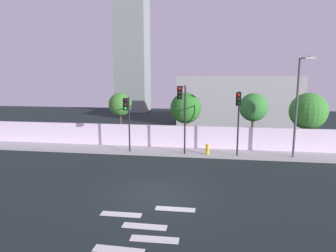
{
  "coord_description": "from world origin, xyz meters",
  "views": [
    {
      "loc": [
        2.65,
        -13.67,
        5.87
      ],
      "look_at": [
        -0.36,
        6.5,
        2.41
      ],
      "focal_mm": 30.9,
      "sensor_mm": 36.0,
      "label": 1
    }
  ],
  "objects": [
    {
      "name": "traffic_light_center",
      "position": [
        0.64,
        6.73,
        3.89
      ],
      "size": [
        0.47,
        1.84,
        5.13
      ],
      "color": "black",
      "rests_on": "sidewalk"
    },
    {
      "name": "roadside_tree_midright",
      "position": [
        6.06,
        10.47,
        3.44
      ],
      "size": [
        2.3,
        2.3,
        4.61
      ],
      "color": "brown",
      "rests_on": "ground"
    },
    {
      "name": "roadside_tree_leftmost",
      "position": [
        -5.15,
        10.47,
        3.51
      ],
      "size": [
        2.02,
        2.02,
        4.54
      ],
      "color": "brown",
      "rests_on": "ground"
    },
    {
      "name": "perimeter_wall",
      "position": [
        0.0,
        9.49,
        1.05
      ],
      "size": [
        36.0,
        0.18,
        1.8
      ],
      "primitive_type": "cube",
      "color": "white",
      "rests_on": "sidewalk"
    },
    {
      "name": "crosswalk_marking",
      "position": [
        -0.04,
        -3.67,
        0.0
      ],
      "size": [
        4.07,
        4.72,
        0.01
      ],
      "color": "silver",
      "rests_on": "ground"
    },
    {
      "name": "ground_plane",
      "position": [
        0.0,
        0.0,
        0.0
      ],
      "size": [
        80.0,
        80.0,
        0.0
      ],
      "primitive_type": "plane",
      "color": "black"
    },
    {
      "name": "tower_on_skyline",
      "position": [
        -10.85,
        35.49,
        11.67
      ],
      "size": [
        5.22,
        5.0,
        23.34
      ],
      "primitive_type": "cube",
      "color": "gray",
      "rests_on": "ground"
    },
    {
      "name": "traffic_light_left",
      "position": [
        4.55,
        6.84,
        3.6
      ],
      "size": [
        0.41,
        1.57,
        4.72
      ],
      "color": "black",
      "rests_on": "sidewalk"
    },
    {
      "name": "traffic_light_right",
      "position": [
        -3.5,
        6.94,
        3.26
      ],
      "size": [
        0.35,
        1.33,
        4.24
      ],
      "color": "black",
      "rests_on": "sidewalk"
    },
    {
      "name": "roadside_tree_rightmost",
      "position": [
        10.3,
        10.47,
        3.2
      ],
      "size": [
        2.91,
        2.91,
        4.66
      ],
      "color": "brown",
      "rests_on": "ground"
    },
    {
      "name": "low_building_distant",
      "position": [
        5.85,
        23.49,
        3.01
      ],
      "size": [
        14.58,
        6.0,
        6.02
      ],
      "primitive_type": "cube",
      "color": "#A3A3A3",
      "rests_on": "ground"
    },
    {
      "name": "street_lamp_curbside",
      "position": [
        8.63,
        7.44,
        4.33
      ],
      "size": [
        0.6,
        2.26,
        7.03
      ],
      "color": "#4C4C51",
      "rests_on": "sidewalk"
    },
    {
      "name": "roadside_tree_midleft",
      "position": [
        0.55,
        10.47,
        3.3
      ],
      "size": [
        2.6,
        2.6,
        4.6
      ],
      "color": "brown",
      "rests_on": "ground"
    },
    {
      "name": "sidewalk",
      "position": [
        0.0,
        8.2,
        0.07
      ],
      "size": [
        36.0,
        2.4,
        0.15
      ],
      "primitive_type": "cube",
      "color": "#A3A3A3",
      "rests_on": "ground"
    },
    {
      "name": "fire_hydrant",
      "position": [
        2.47,
        7.56,
        0.59
      ],
      "size": [
        0.44,
        0.26,
        0.82
      ],
      "color": "gold",
      "rests_on": "sidewalk"
    }
  ]
}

